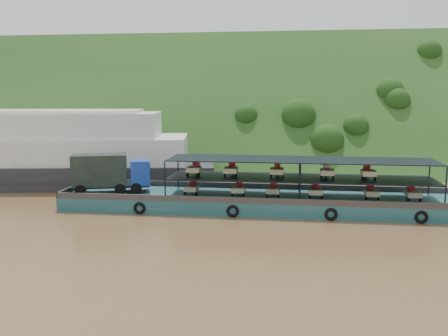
# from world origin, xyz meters

# --- Properties ---
(ground) EXTENTS (160.00, 160.00, 0.00)m
(ground) POSITION_xyz_m (0.00, 0.00, 0.00)
(ground) COLOR brown
(ground) RESTS_ON ground
(hillside) EXTENTS (140.00, 39.60, 39.60)m
(hillside) POSITION_xyz_m (0.00, 36.00, 0.00)
(hillside) COLOR #1A3B15
(hillside) RESTS_ON ground
(cargo_barge) EXTENTS (35.00, 7.18, 4.75)m
(cargo_barge) POSITION_xyz_m (0.19, 0.12, 1.17)
(cargo_barge) COLOR #16434E
(cargo_barge) RESTS_ON ground
(passenger_ferry) EXTENTS (42.64, 17.17, 8.40)m
(passenger_ferry) POSITION_xyz_m (-25.02, 9.12, 3.64)
(passenger_ferry) COLOR black
(passenger_ferry) RESTS_ON ground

